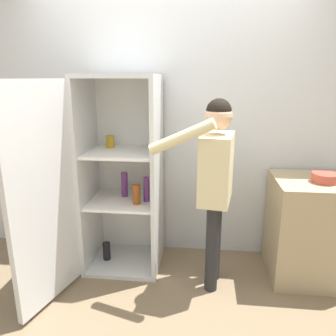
% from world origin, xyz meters
% --- Properties ---
extents(ground_plane, '(12.00, 12.00, 0.00)m').
position_xyz_m(ground_plane, '(0.00, 0.00, 0.00)').
color(ground_plane, '#7A664C').
extents(wall_back, '(7.00, 0.06, 2.55)m').
position_xyz_m(wall_back, '(0.00, 0.98, 1.27)').
color(wall_back, silver).
rests_on(wall_back, ground_plane).
extents(refrigerator, '(0.88, 1.23, 1.73)m').
position_xyz_m(refrigerator, '(-0.49, 0.54, 0.86)').
color(refrigerator, silver).
rests_on(refrigerator, ground_plane).
extents(person, '(0.65, 0.54, 1.56)m').
position_xyz_m(person, '(0.42, 0.38, 0.99)').
color(person, '#262628').
rests_on(person, ground_plane).
extents(counter, '(0.64, 0.64, 0.88)m').
position_xyz_m(counter, '(1.25, 0.61, 0.44)').
color(counter, tan).
rests_on(counter, ground_plane).
extents(bowl, '(0.21, 0.21, 0.08)m').
position_xyz_m(bowl, '(1.31, 0.56, 0.92)').
color(bowl, '#B24738').
rests_on(bowl, counter).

